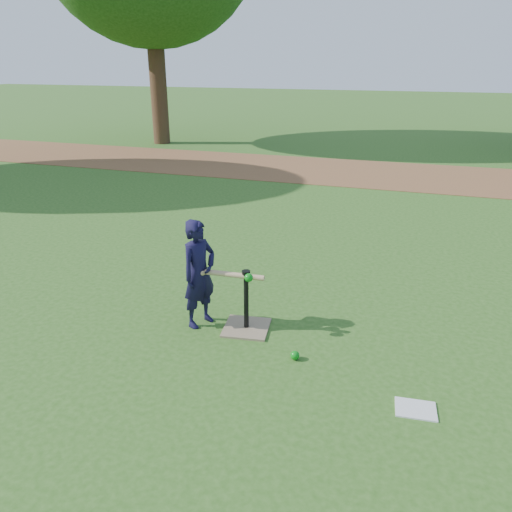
% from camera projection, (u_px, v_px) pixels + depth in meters
% --- Properties ---
extents(ground, '(80.00, 80.00, 0.00)m').
position_uv_depth(ground, '(222.00, 322.00, 4.98)').
color(ground, '#285116').
rests_on(ground, ground).
extents(dirt_strip, '(24.00, 3.00, 0.01)m').
position_uv_depth(dirt_strip, '(342.00, 171.00, 11.60)').
color(dirt_strip, brown).
rests_on(dirt_strip, ground).
extents(child, '(0.39, 0.46, 1.07)m').
position_uv_depth(child, '(199.00, 274.00, 4.77)').
color(child, black).
rests_on(child, ground).
extents(wiffle_ball_ground, '(0.08, 0.08, 0.08)m').
position_uv_depth(wiffle_ball_ground, '(295.00, 355.00, 4.35)').
color(wiffle_ball_ground, '#0B8314').
rests_on(wiffle_ball_ground, ground).
extents(clipboard, '(0.32, 0.25, 0.01)m').
position_uv_depth(clipboard, '(416.00, 409.00, 3.74)').
color(clipboard, silver).
rests_on(clipboard, ground).
extents(batting_tee, '(0.48, 0.48, 0.61)m').
position_uv_depth(batting_tee, '(246.00, 319.00, 4.82)').
color(batting_tee, '#877256').
rests_on(batting_tee, ground).
extents(swing_action, '(0.63, 0.15, 0.10)m').
position_uv_depth(swing_action, '(233.00, 275.00, 4.65)').
color(swing_action, tan).
rests_on(swing_action, ground).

